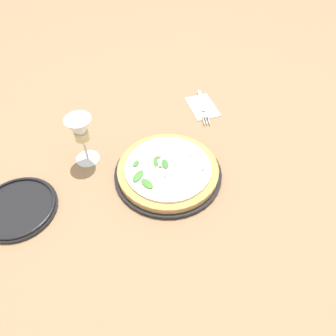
{
  "coord_description": "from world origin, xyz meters",
  "views": [
    {
      "loc": [
        0.61,
        -0.2,
        0.73
      ],
      "look_at": [
        0.02,
        -0.01,
        0.03
      ],
      "focal_mm": 35.0,
      "sensor_mm": 36.0,
      "label": 1
    }
  ],
  "objects_px": {
    "pizza_arugula_main": "(168,171)",
    "wine_glass": "(81,132)",
    "fork": "(203,107)",
    "side_plate_white": "(18,208)"
  },
  "relations": [
    {
      "from": "pizza_arugula_main",
      "to": "wine_glass",
      "type": "bearing_deg",
      "value": -122.49
    },
    {
      "from": "fork",
      "to": "pizza_arugula_main",
      "type": "bearing_deg",
      "value": -26.26
    },
    {
      "from": "fork",
      "to": "side_plate_white",
      "type": "xyz_separation_m",
      "value": [
        0.25,
        -0.63,
        0.0
      ]
    },
    {
      "from": "side_plate_white",
      "to": "fork",
      "type": "bearing_deg",
      "value": 111.68
    },
    {
      "from": "wine_glass",
      "to": "pizza_arugula_main",
      "type": "bearing_deg",
      "value": 57.51
    },
    {
      "from": "wine_glass",
      "to": "fork",
      "type": "distance_m",
      "value": 0.46
    },
    {
      "from": "wine_glass",
      "to": "side_plate_white",
      "type": "bearing_deg",
      "value": -57.79
    },
    {
      "from": "wine_glass",
      "to": "fork",
      "type": "bearing_deg",
      "value": 105.93
    },
    {
      "from": "pizza_arugula_main",
      "to": "fork",
      "type": "xyz_separation_m",
      "value": [
        -0.26,
        0.21,
        -0.01
      ]
    },
    {
      "from": "pizza_arugula_main",
      "to": "side_plate_white",
      "type": "bearing_deg",
      "value": -90.9
    }
  ]
}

